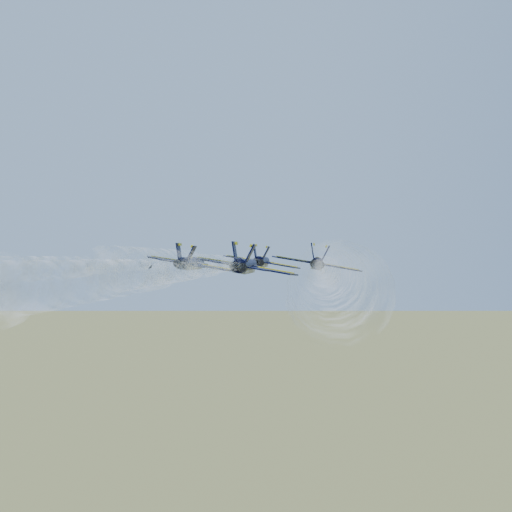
{
  "coord_description": "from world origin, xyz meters",
  "views": [
    {
      "loc": [
        -2.3,
        -92.95,
        94.78
      ],
      "look_at": [
        -3.31,
        1.96,
        93.91
      ],
      "focal_mm": 45.0,
      "sensor_mm": 36.0,
      "label": 1
    }
  ],
  "objects_px": {
    "jet_lead": "(262,261)",
    "jet_left": "(191,263)",
    "jet_right": "(317,263)",
    "jet_slot": "(246,266)"
  },
  "relations": [
    {
      "from": "jet_lead",
      "to": "jet_left",
      "type": "xyz_separation_m",
      "value": [
        -10.3,
        -13.67,
        0.0
      ]
    },
    {
      "from": "jet_right",
      "to": "jet_lead",
      "type": "bearing_deg",
      "value": 123.49
    },
    {
      "from": "jet_left",
      "to": "jet_slot",
      "type": "distance_m",
      "value": 17.12
    },
    {
      "from": "jet_lead",
      "to": "jet_right",
      "type": "relative_size",
      "value": 1.0
    },
    {
      "from": "jet_slot",
      "to": "jet_left",
      "type": "bearing_deg",
      "value": 123.78
    },
    {
      "from": "jet_lead",
      "to": "jet_right",
      "type": "height_order",
      "value": "same"
    },
    {
      "from": "jet_left",
      "to": "jet_slot",
      "type": "height_order",
      "value": "same"
    },
    {
      "from": "jet_lead",
      "to": "jet_right",
      "type": "xyz_separation_m",
      "value": [
        8.0,
        -14.49,
        0.0
      ]
    },
    {
      "from": "jet_lead",
      "to": "jet_slot",
      "type": "distance_m",
      "value": 28.68
    },
    {
      "from": "jet_left",
      "to": "jet_right",
      "type": "xyz_separation_m",
      "value": [
        18.3,
        -0.82,
        0.0
      ]
    }
  ]
}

